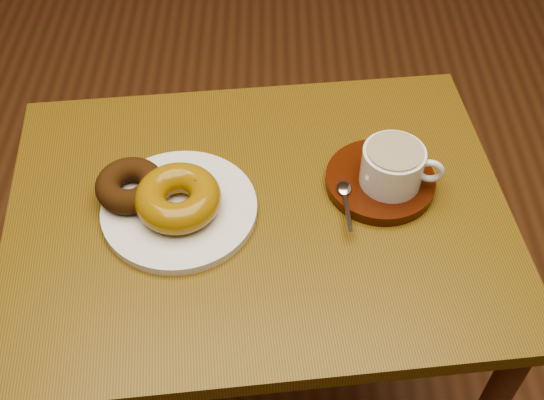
{
  "coord_description": "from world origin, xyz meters",
  "views": [
    {
      "loc": [
        -0.12,
        -0.34,
        1.46
      ],
      "look_at": [
        -0.12,
        0.31,
        0.71
      ],
      "focal_mm": 45.0,
      "sensor_mm": 36.0,
      "label": 1
    }
  ],
  "objects_px": {
    "donut_plate": "(179,209)",
    "saucer": "(380,181)",
    "cafe_table": "(259,254)",
    "coffee_cup": "(394,166)"
  },
  "relations": [
    {
      "from": "cafe_table",
      "to": "coffee_cup",
      "type": "distance_m",
      "value": 0.26
    },
    {
      "from": "donut_plate",
      "to": "saucer",
      "type": "distance_m",
      "value": 0.3
    },
    {
      "from": "donut_plate",
      "to": "coffee_cup",
      "type": "bearing_deg",
      "value": 8.22
    },
    {
      "from": "cafe_table",
      "to": "donut_plate",
      "type": "distance_m",
      "value": 0.16
    },
    {
      "from": "donut_plate",
      "to": "coffee_cup",
      "type": "distance_m",
      "value": 0.32
    },
    {
      "from": "donut_plate",
      "to": "coffee_cup",
      "type": "relative_size",
      "value": 1.89
    },
    {
      "from": "cafe_table",
      "to": "coffee_cup",
      "type": "xyz_separation_m",
      "value": [
        0.2,
        0.04,
        0.16
      ]
    },
    {
      "from": "cafe_table",
      "to": "coffee_cup",
      "type": "bearing_deg",
      "value": 5.26
    },
    {
      "from": "donut_plate",
      "to": "saucer",
      "type": "bearing_deg",
      "value": 10.1
    },
    {
      "from": "saucer",
      "to": "cafe_table",
      "type": "bearing_deg",
      "value": -165.51
    }
  ]
}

